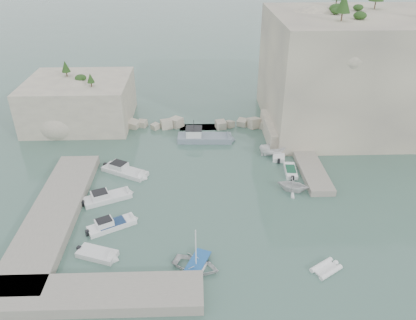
{
  "coord_description": "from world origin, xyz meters",
  "views": [
    {
      "loc": [
        -1.4,
        -36.99,
        27.36
      ],
      "look_at": [
        0.0,
        6.0,
        3.0
      ],
      "focal_mm": 35.0,
      "sensor_mm": 36.0,
      "label": 1
    }
  ],
  "objects_px": {
    "rowboat": "(196,268)",
    "tender_east_b": "(290,173)",
    "motorboat_d": "(112,227)",
    "tender_east_c": "(279,155)",
    "motorboat_b": "(108,200)",
    "motorboat_a": "(125,173)",
    "tender_east_a": "(292,191)",
    "inflatable_dinghy": "(326,270)",
    "work_boat": "(205,141)",
    "motorboat_e": "(98,256)",
    "tender_east_d": "(275,154)"
  },
  "relations": [
    {
      "from": "rowboat",
      "to": "tender_east_b",
      "type": "xyz_separation_m",
      "value": [
        12.36,
        16.73,
        0.0
      ]
    },
    {
      "from": "motorboat_d",
      "to": "tender_east_b",
      "type": "distance_m",
      "value": 23.66
    },
    {
      "from": "rowboat",
      "to": "tender_east_c",
      "type": "bearing_deg",
      "value": -5.19
    },
    {
      "from": "motorboat_b",
      "to": "tender_east_b",
      "type": "distance_m",
      "value": 23.24
    },
    {
      "from": "tender_east_c",
      "to": "motorboat_a",
      "type": "bearing_deg",
      "value": 112.05
    },
    {
      "from": "motorboat_a",
      "to": "tender_east_c",
      "type": "relative_size",
      "value": 1.39
    },
    {
      "from": "motorboat_a",
      "to": "tender_east_a",
      "type": "relative_size",
      "value": 1.8
    },
    {
      "from": "motorboat_b",
      "to": "inflatable_dinghy",
      "type": "relative_size",
      "value": 2.0
    },
    {
      "from": "motorboat_b",
      "to": "tender_east_c",
      "type": "bearing_deg",
      "value": 0.26
    },
    {
      "from": "inflatable_dinghy",
      "to": "work_boat",
      "type": "height_order",
      "value": "work_boat"
    },
    {
      "from": "tender_east_b",
      "to": "motorboat_a",
      "type": "bearing_deg",
      "value": 93.03
    },
    {
      "from": "motorboat_e",
      "to": "work_boat",
      "type": "height_order",
      "value": "work_boat"
    },
    {
      "from": "tender_east_a",
      "to": "motorboat_b",
      "type": "bearing_deg",
      "value": 112.22
    },
    {
      "from": "motorboat_a",
      "to": "tender_east_c",
      "type": "distance_m",
      "value": 21.23
    },
    {
      "from": "motorboat_a",
      "to": "tender_east_d",
      "type": "xyz_separation_m",
      "value": [
        20.41,
        4.43,
        0.0
      ]
    },
    {
      "from": "motorboat_d",
      "to": "tender_east_d",
      "type": "bearing_deg",
      "value": 9.17
    },
    {
      "from": "rowboat",
      "to": "inflatable_dinghy",
      "type": "distance_m",
      "value": 12.02
    },
    {
      "from": "work_boat",
      "to": "motorboat_a",
      "type": "bearing_deg",
      "value": -137.38
    },
    {
      "from": "motorboat_a",
      "to": "work_boat",
      "type": "bearing_deg",
      "value": 69.47
    },
    {
      "from": "tender_east_c",
      "to": "tender_east_b",
      "type": "bearing_deg",
      "value": -161.49
    },
    {
      "from": "motorboat_e",
      "to": "inflatable_dinghy",
      "type": "bearing_deg",
      "value": 12.91
    },
    {
      "from": "motorboat_e",
      "to": "tender_east_a",
      "type": "height_order",
      "value": "tender_east_a"
    },
    {
      "from": "rowboat",
      "to": "tender_east_a",
      "type": "distance_m",
      "value": 17.13
    },
    {
      "from": "motorboat_d",
      "to": "tender_east_c",
      "type": "bearing_deg",
      "value": 8.17
    },
    {
      "from": "motorboat_b",
      "to": "rowboat",
      "type": "height_order",
      "value": "motorboat_b"
    },
    {
      "from": "motorboat_b",
      "to": "rowboat",
      "type": "relative_size",
      "value": 1.33
    },
    {
      "from": "motorboat_d",
      "to": "motorboat_a",
      "type": "bearing_deg",
      "value": 62.93
    },
    {
      "from": "motorboat_b",
      "to": "motorboat_e",
      "type": "relative_size",
      "value": 1.42
    },
    {
      "from": "motorboat_a",
      "to": "motorboat_b",
      "type": "relative_size",
      "value": 1.14
    },
    {
      "from": "tender_east_a",
      "to": "tender_east_b",
      "type": "xyz_separation_m",
      "value": [
        0.65,
        4.23,
        0.0
      ]
    },
    {
      "from": "motorboat_e",
      "to": "inflatable_dinghy",
      "type": "height_order",
      "value": "motorboat_e"
    },
    {
      "from": "motorboat_d",
      "to": "tender_east_b",
      "type": "height_order",
      "value": "motorboat_d"
    },
    {
      "from": "rowboat",
      "to": "tender_east_c",
      "type": "xyz_separation_m",
      "value": [
        11.71,
        21.49,
        0.0
      ]
    },
    {
      "from": "tender_east_c",
      "to": "motorboat_b",
      "type": "bearing_deg",
      "value": 125.37
    },
    {
      "from": "motorboat_d",
      "to": "tender_east_c",
      "type": "xyz_separation_m",
      "value": [
        20.56,
        15.23,
        0.0
      ]
    },
    {
      "from": "motorboat_d",
      "to": "inflatable_dinghy",
      "type": "distance_m",
      "value": 21.97
    },
    {
      "from": "inflatable_dinghy",
      "to": "motorboat_d",
      "type": "bearing_deg",
      "value": 129.0
    },
    {
      "from": "motorboat_b",
      "to": "work_boat",
      "type": "xyz_separation_m",
      "value": [
        11.73,
        14.89,
        0.0
      ]
    },
    {
      "from": "motorboat_d",
      "to": "rowboat",
      "type": "xyz_separation_m",
      "value": [
        8.85,
        -6.26,
        0.0
      ]
    },
    {
      "from": "motorboat_d",
      "to": "tender_east_a",
      "type": "relative_size",
      "value": 1.46
    },
    {
      "from": "inflatable_dinghy",
      "to": "motorboat_a",
      "type": "bearing_deg",
      "value": 106.91
    },
    {
      "from": "motorboat_d",
      "to": "motorboat_b",
      "type": "distance_m",
      "value": 5.33
    },
    {
      "from": "motorboat_d",
      "to": "motorboat_e",
      "type": "bearing_deg",
      "value": -127.12
    },
    {
      "from": "tender_east_a",
      "to": "tender_east_d",
      "type": "relative_size",
      "value": 0.76
    },
    {
      "from": "tender_east_c",
      "to": "motorboat_d",
      "type": "bearing_deg",
      "value": 137.24
    },
    {
      "from": "tender_east_d",
      "to": "tender_east_b",
      "type": "bearing_deg",
      "value": 179.3
    },
    {
      "from": "motorboat_d",
      "to": "inflatable_dinghy",
      "type": "xyz_separation_m",
      "value": [
        20.85,
        -6.91,
        0.0
      ]
    },
    {
      "from": "motorboat_a",
      "to": "tender_east_a",
      "type": "distance_m",
      "value": 21.37
    },
    {
      "from": "tender_east_d",
      "to": "motorboat_a",
      "type": "bearing_deg",
      "value": 89.74
    },
    {
      "from": "tender_east_d",
      "to": "inflatable_dinghy",
      "type": "bearing_deg",
      "value": 169.25
    }
  ]
}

